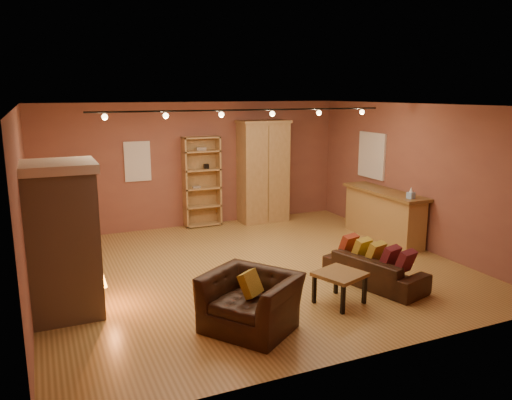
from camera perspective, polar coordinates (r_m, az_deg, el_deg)
name	(u,v)px	position (r m, az deg, el deg)	size (l,w,h in m)	color
floor	(252,269)	(8.77, -0.41, -7.85)	(7.00, 7.00, 0.00)	olive
ceiling	(252,105)	(8.24, -0.44, 10.77)	(7.00, 7.00, 0.00)	#55331B
back_wall	(195,165)	(11.41, -6.94, 4.02)	(7.00, 0.02, 2.80)	brown
left_wall	(24,209)	(7.73, -24.98, -0.95)	(0.02, 6.50, 2.80)	brown
right_wall	(416,176)	(10.27, 17.82, 2.62)	(0.02, 6.50, 2.80)	brown
fireplace	(63,240)	(7.23, -21.16, -4.26)	(1.01, 0.98, 2.12)	tan
back_window	(137,161)	(11.06, -13.40, 4.31)	(0.56, 0.04, 0.86)	white
bookcase	(201,181)	(11.39, -6.29, 2.19)	(0.84, 0.33, 2.05)	tan
armoire	(263,171)	(11.70, 0.81, 3.30)	(1.17, 0.67, 2.38)	tan
bar_counter	(383,215)	(10.67, 14.35, -1.62)	(0.58, 2.17, 1.04)	tan
tissue_box	(411,194)	(9.88, 17.29, 0.68)	(0.14, 0.14, 0.22)	#8BB5DF
right_window	(372,155)	(11.29, 13.09, 4.99)	(0.05, 0.90, 1.00)	white
loveseat	(375,264)	(8.18, 13.42, -7.11)	(0.92, 1.72, 0.72)	black
armchair	(251,293)	(6.50, -0.63, -10.54)	(1.25, 1.34, 0.98)	black
coffee_table	(340,277)	(7.37, 9.55, -8.69)	(0.79, 0.79, 0.47)	brown
track_rail	(247,112)	(8.43, -0.99, 10.03)	(5.20, 0.09, 0.13)	black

